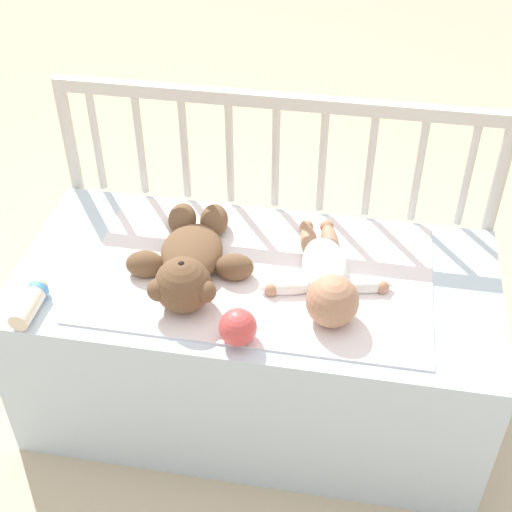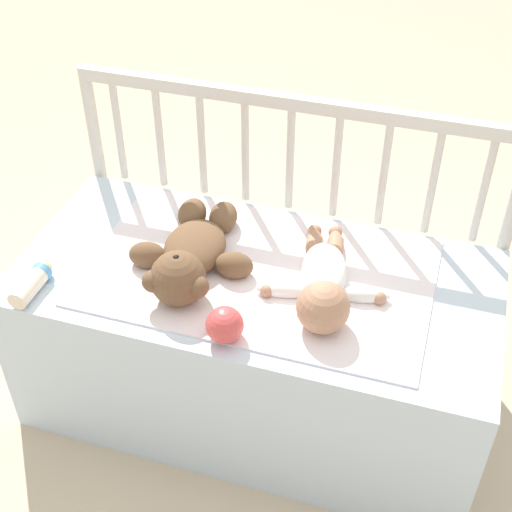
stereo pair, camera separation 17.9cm
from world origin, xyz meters
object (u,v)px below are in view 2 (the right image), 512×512
baby (324,283)px  baby_bottle (33,283)px  teddy_bear (190,255)px  toy_ball (223,325)px

baby → baby_bottle: bearing=-164.7°
teddy_bear → baby: (0.35, 0.00, -0.01)m
toy_ball → baby_bottle: bearing=178.2°
toy_ball → teddy_bear: bearing=127.9°
teddy_bear → baby_bottle: bearing=-151.3°
teddy_bear → baby: 0.35m
baby → teddy_bear: bearing=-179.9°
baby_bottle → toy_ball: bearing=-1.8°
teddy_bear → baby: size_ratio=1.02×
baby_bottle → baby: bearing=15.3°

